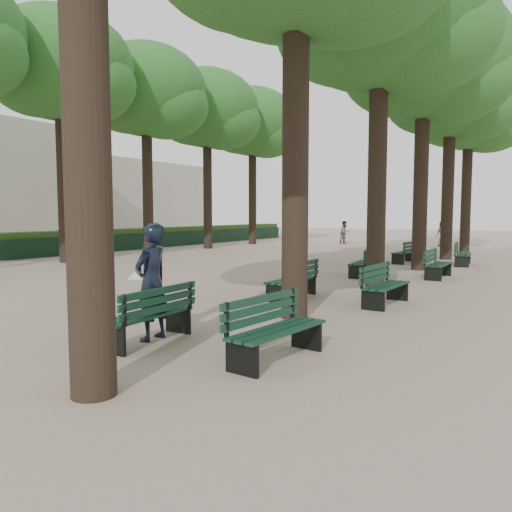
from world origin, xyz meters
The scene contains 23 objects.
ground centered at (0.00, 0.00, 0.00)m, with size 120.00×120.00×0.00m, color tan.
tree_central_2 centered at (1.50, 8.00, 7.65)m, with size 6.00×6.00×9.95m.
tree_central_3 centered at (1.50, 13.00, 7.65)m, with size 6.00×6.00×9.95m.
tree_central_4 centered at (1.50, 18.00, 7.65)m, with size 6.00×6.00×9.95m.
tree_central_5 centered at (1.50, 23.00, 7.65)m, with size 6.00×6.00×9.95m.
tree_far_2 centered at (-12.00, 8.00, 8.14)m, with size 6.00×6.00×10.45m.
tree_far_3 centered at (-12.00, 13.00, 8.14)m, with size 6.00×6.00×10.45m.
tree_far_4 centered at (-12.00, 18.00, 8.14)m, with size 6.00×6.00×10.45m.
tree_far_5 centered at (-12.00, 23.00, 8.14)m, with size 6.00×6.00×10.45m.
bench_left_0 centered at (0.37, 0.05, 0.27)m, with size 0.64×1.82×0.92m.
bench_left_1 centered at (0.37, 5.06, 0.27)m, with size 0.61×1.81×0.92m.
bench_left_2 centered at (0.37, 10.10, 0.27)m, with size 0.76×1.85×0.92m.
bench_left_3 centered at (0.37, 15.28, 0.27)m, with size 0.70×1.84×0.92m.
bench_right_0 centered at (2.63, 0.27, 0.27)m, with size 0.76×1.85×0.92m.
bench_right_1 centered at (2.63, 5.33, 0.27)m, with size 0.66×1.83×0.92m.
bench_right_2 centered at (2.63, 10.91, 0.27)m, with size 0.58×1.80×0.92m.
bench_right_3 centered at (2.63, 15.52, 0.27)m, with size 0.77×1.85×0.92m.
man_with_map centered at (0.30, 0.23, 0.96)m, with size 0.65×0.79×1.92m.
pedestrian_d centered at (-0.51, 27.38, 0.81)m, with size 0.79×0.32×1.62m, color #262628.
pedestrian_a centered at (-6.84, 26.79, 0.78)m, with size 0.76×0.31×1.56m, color #262628.
fence centered at (-15.00, 11.00, 0.45)m, with size 0.08×42.00×0.90m, color black.
hedge centered at (-15.70, 11.00, 0.60)m, with size 1.20×42.00×1.20m, color #254919.
building_far centered at (-33.00, 30.00, 3.50)m, with size 12.00×16.00×7.00m, color #B7B2A3.
Camera 1 is at (5.99, -5.75, 2.08)m, focal length 35.00 mm.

